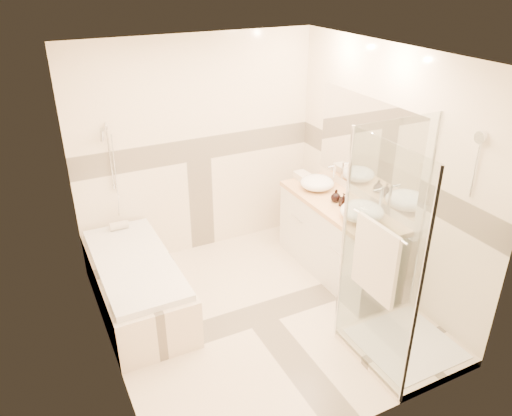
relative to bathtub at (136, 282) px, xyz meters
name	(u,v)px	position (x,y,z in m)	size (l,w,h in m)	color
room	(263,199)	(1.08, -0.64, 0.95)	(2.82, 3.02, 2.52)	#FDE7C9
bathtub	(136,282)	(0.00, 0.00, 0.00)	(0.75, 1.70, 0.56)	#FFE9CB
vanity	(338,238)	(2.15, -0.35, 0.12)	(0.58, 1.62, 0.85)	white
shower_enclosure	(395,304)	(1.86, -1.62, 0.20)	(0.96, 0.93, 2.04)	#FFE9CB
vessel_sink_near	(317,183)	(2.13, 0.08, 0.62)	(0.38, 0.38, 0.15)	white
vessel_sink_far	(362,211)	(2.13, -0.73, 0.63)	(0.43, 0.43, 0.17)	white
faucet_near	(334,173)	(2.35, 0.08, 0.69)	(0.10, 0.03, 0.25)	silver
faucet_far	(380,199)	(2.34, -0.73, 0.72)	(0.12, 0.03, 0.30)	silver
amenity_bottle_a	(343,200)	(2.13, -0.42, 0.62)	(0.07, 0.07, 0.15)	black
amenity_bottle_b	(336,196)	(2.13, -0.29, 0.61)	(0.11, 0.11, 0.14)	black
folded_towels	(303,177)	(2.13, 0.37, 0.58)	(0.15, 0.25, 0.08)	white
rolled_towel	(119,226)	(0.02, 0.68, 0.30)	(0.09, 0.09, 0.19)	white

